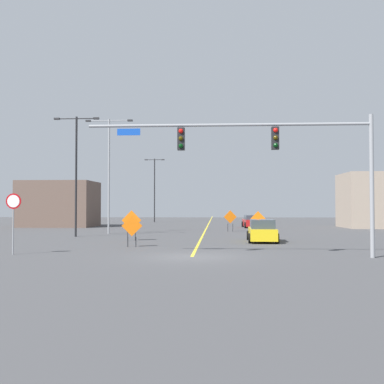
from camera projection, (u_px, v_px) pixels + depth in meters
ground at (192, 257)px, 21.78m from camera, size 158.45×158.45×0.00m
road_centre_stripe at (209, 223)px, 65.71m from camera, size 0.16×88.03×0.01m
traffic_signal_assembly at (272, 149)px, 21.72m from camera, size 13.28×0.44×6.60m
stop_sign at (13, 212)px, 22.79m from camera, size 0.76×0.07×2.98m
street_lamp_mid_right at (76, 167)px, 36.42m from camera, size 3.56×0.24×9.37m
street_lamp_far_left at (109, 167)px, 40.38m from camera, size 4.10×0.24×9.94m
street_lamp_far_right at (155, 186)px, 69.64m from camera, size 2.99×0.24×9.48m
construction_sign_median_far at (131, 222)px, 32.17m from camera, size 1.38×0.11×2.08m
construction_sign_right_lane at (230, 218)px, 43.82m from camera, size 1.22×0.27×1.99m
construction_sign_median_near at (258, 220)px, 40.79m from camera, size 1.29×0.30×1.94m
construction_sign_left_lane at (132, 227)px, 27.09m from camera, size 1.21×0.13×1.82m
car_red_far at (252, 222)px, 52.00m from camera, size 2.12×4.47×1.39m
car_yellow_passing at (262, 231)px, 31.16m from camera, size 2.04×4.59×1.48m
roadside_building_east at (380, 200)px, 51.78m from camera, size 8.01×6.71×6.03m
roadside_building_west at (59, 204)px, 54.54m from camera, size 8.26×6.45×5.27m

